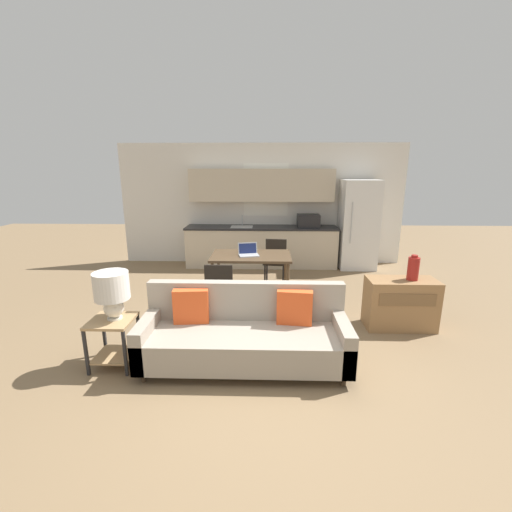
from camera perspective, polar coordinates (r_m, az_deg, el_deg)
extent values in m
plane|color=#7F6647|center=(3.90, -0.07, -19.44)|extent=(20.00, 20.00, 0.00)
cube|color=silver|center=(7.90, 0.95, 8.55)|extent=(6.40, 0.06, 2.70)
cube|color=white|center=(7.84, 1.66, 10.96)|extent=(1.00, 0.01, 1.17)
cube|color=beige|center=(7.72, 0.89, 1.48)|extent=(3.33, 0.62, 0.86)
cube|color=#232326|center=(7.63, 0.90, 4.77)|extent=(3.36, 0.65, 0.04)
cube|color=#B2B5B7|center=(7.60, -2.38, 4.88)|extent=(0.48, 0.36, 0.01)
cylinder|color=#B7BABC|center=(7.75, -2.31, 5.95)|extent=(0.02, 0.02, 0.24)
cube|color=beige|center=(7.67, 0.95, 11.74)|extent=(3.16, 0.34, 0.70)
cube|color=black|center=(7.61, 8.71, 5.80)|extent=(0.48, 0.36, 0.28)
cube|color=white|center=(7.82, 16.64, 5.02)|extent=(0.78, 0.69, 1.93)
cylinder|color=silver|center=(7.40, 15.65, 5.33)|extent=(0.02, 0.02, 0.87)
cube|color=brown|center=(5.69, -0.84, 0.01)|extent=(1.31, 0.81, 0.04)
cylinder|color=brown|center=(5.53, -7.19, -4.71)|extent=(0.05, 0.05, 0.73)
cylinder|color=brown|center=(5.48, 5.30, -4.85)|extent=(0.05, 0.05, 0.73)
cylinder|color=brown|center=(6.17, -6.23, -2.61)|extent=(0.05, 0.05, 0.73)
cylinder|color=brown|center=(6.13, 4.91, -2.71)|extent=(0.05, 0.05, 0.73)
cylinder|color=#3D2D1E|center=(3.97, -18.25, -18.66)|extent=(0.05, 0.05, 0.10)
cylinder|color=#3D2D1E|center=(3.85, 14.39, -19.51)|extent=(0.05, 0.05, 0.10)
cylinder|color=#3D2D1E|center=(4.49, -15.47, -14.31)|extent=(0.05, 0.05, 0.10)
cylinder|color=#3D2D1E|center=(4.39, 12.55, -14.87)|extent=(0.05, 0.05, 0.10)
cube|color=gray|center=(3.93, -1.95, -14.56)|extent=(2.28, 0.80, 0.34)
cube|color=gray|center=(4.12, -1.69, -9.55)|extent=(2.28, 0.14, 0.79)
cube|color=gray|center=(4.10, -17.47, -12.86)|extent=(0.14, 0.80, 0.48)
cube|color=gray|center=(3.98, 14.09, -13.49)|extent=(0.14, 0.80, 0.48)
cube|color=#E05123|center=(4.03, -10.77, -8.24)|extent=(0.41, 0.16, 0.40)
cube|color=#E05123|center=(3.96, 6.45, -8.52)|extent=(0.41, 0.16, 0.40)
cube|color=tan|center=(4.15, -22.95, -9.89)|extent=(0.46, 0.46, 0.03)
cube|color=tan|center=(4.34, -22.39, -14.96)|extent=(0.41, 0.41, 0.02)
cube|color=#232326|center=(4.20, -26.46, -14.27)|extent=(0.03, 0.03, 0.53)
cube|color=#232326|center=(4.02, -20.98, -14.95)|extent=(0.03, 0.03, 0.53)
cube|color=#232326|center=(4.52, -23.97, -11.84)|extent=(0.03, 0.03, 0.53)
cube|color=#232326|center=(4.36, -18.87, -12.33)|extent=(0.03, 0.03, 0.53)
cylinder|color=silver|center=(4.15, -22.46, -9.48)|extent=(0.16, 0.16, 0.02)
sphere|color=silver|center=(4.11, -22.62, -7.99)|extent=(0.21, 0.21, 0.21)
cylinder|color=beige|center=(4.02, -22.97, -4.58)|extent=(0.37, 0.37, 0.30)
cube|color=olive|center=(5.18, 22.90, -7.31)|extent=(0.93, 0.43, 0.70)
cube|color=brown|center=(4.94, 23.96, -6.73)|extent=(0.74, 0.01, 0.17)
cylinder|color=maroon|center=(5.07, 24.73, -1.94)|extent=(0.15, 0.15, 0.31)
cylinder|color=maroon|center=(5.03, 24.94, -0.05)|extent=(0.08, 0.08, 0.03)
cube|color=black|center=(6.44, 3.18, -0.98)|extent=(0.46, 0.46, 0.04)
cube|color=black|center=(6.58, 3.36, 1.22)|extent=(0.40, 0.08, 0.38)
cylinder|color=black|center=(6.36, 1.49, -3.39)|extent=(0.03, 0.03, 0.44)
cylinder|color=black|center=(6.33, 4.55, -3.52)|extent=(0.03, 0.03, 0.44)
cylinder|color=black|center=(6.69, 1.83, -2.50)|extent=(0.03, 0.03, 0.44)
cylinder|color=black|center=(6.66, 4.74, -2.61)|extent=(0.03, 0.03, 0.44)
cube|color=black|center=(5.13, -5.89, -5.15)|extent=(0.42, 0.42, 0.04)
cube|color=black|center=(4.88, -6.25, -3.62)|extent=(0.40, 0.03, 0.38)
cylinder|color=black|center=(5.35, -3.76, -6.97)|extent=(0.03, 0.03, 0.44)
cylinder|color=black|center=(5.40, -7.38, -6.88)|extent=(0.03, 0.03, 0.44)
cylinder|color=black|center=(5.04, -4.14, -8.38)|extent=(0.03, 0.03, 0.44)
cylinder|color=black|center=(5.09, -7.99, -8.27)|extent=(0.03, 0.03, 0.44)
cube|color=#B7BABC|center=(5.61, -1.20, 0.12)|extent=(0.36, 0.29, 0.02)
cube|color=#B7BABC|center=(5.71, -1.41, 1.29)|extent=(0.32, 0.12, 0.20)
cube|color=navy|center=(5.70, -1.39, 1.28)|extent=(0.29, 0.10, 0.17)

